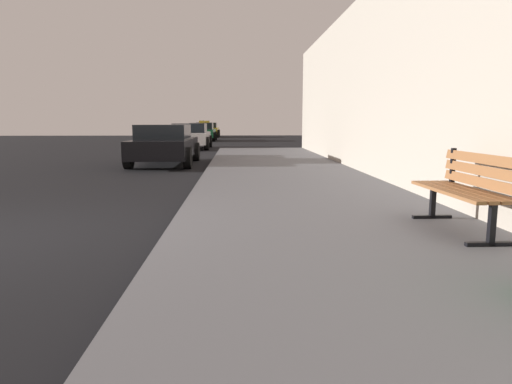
% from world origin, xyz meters
% --- Properties ---
extents(sidewalk, '(4.00, 32.00, 0.15)m').
position_xyz_m(sidewalk, '(4.00, 0.00, 0.07)').
color(sidewalk, '#5B5B60').
rests_on(sidewalk, ground_plane).
extents(bench, '(0.53, 1.55, 0.89)m').
position_xyz_m(bench, '(5.39, -0.41, 0.66)').
color(bench, brown).
rests_on(bench, sidewalk).
extents(car_black, '(1.93, 4.29, 1.27)m').
position_xyz_m(car_black, '(0.51, 9.26, 0.65)').
color(car_black, black).
rests_on(car_black, ground_plane).
extents(car_white, '(2.00, 4.05, 1.27)m').
position_xyz_m(car_white, '(0.44, 17.80, 0.65)').
color(car_white, white).
rests_on(car_white, ground_plane).
extents(car_green, '(1.99, 4.03, 1.43)m').
position_xyz_m(car_green, '(0.28, 27.39, 0.65)').
color(car_green, '#196638').
rests_on(car_green, ground_plane).
extents(car_yellow, '(2.02, 4.45, 1.43)m').
position_xyz_m(car_yellow, '(0.20, 35.03, 0.65)').
color(car_yellow, yellow).
rests_on(car_yellow, ground_plane).
extents(car_silver, '(1.95, 4.57, 1.43)m').
position_xyz_m(car_silver, '(-0.54, 42.05, 0.65)').
color(car_silver, '#B7B7BF').
rests_on(car_silver, ground_plane).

